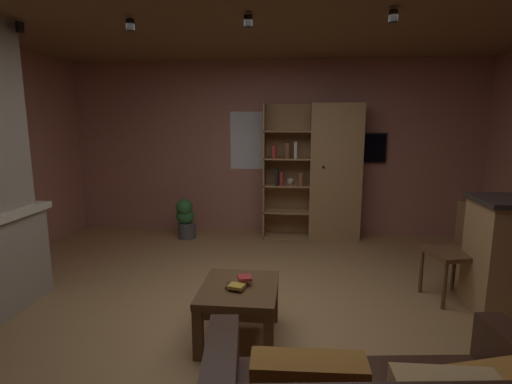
{
  "coord_description": "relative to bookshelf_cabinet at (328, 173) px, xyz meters",
  "views": [
    {
      "loc": [
        0.36,
        -3.1,
        1.69
      ],
      "look_at": [
        0.0,
        0.4,
        1.05
      ],
      "focal_mm": 27.51,
      "sensor_mm": 36.0,
      "label": 1
    }
  ],
  "objects": [
    {
      "name": "floor",
      "position": [
        -0.82,
        -2.55,
        -0.97
      ],
      "size": [
        6.1,
        5.59,
        0.02
      ],
      "primitive_type": "cube",
      "color": "#A37A4C",
      "rests_on": "ground"
    },
    {
      "name": "wall_back",
      "position": [
        -0.82,
        0.27,
        0.32
      ],
      "size": [
        6.22,
        0.06,
        2.56
      ],
      "primitive_type": "cube",
      "color": "#AD7060",
      "rests_on": "ground"
    },
    {
      "name": "ceiling",
      "position": [
        -0.82,
        -2.55,
        1.61
      ],
      "size": [
        6.1,
        5.59,
        0.02
      ],
      "primitive_type": "cube",
      "color": "brown"
    },
    {
      "name": "window_pane_back",
      "position": [
        -1.15,
        0.24,
        0.44
      ],
      "size": [
        0.6,
        0.01,
        0.86
      ],
      "primitive_type": "cube",
      "color": "white"
    },
    {
      "name": "bookshelf_cabinet",
      "position": [
        0.0,
        0.0,
        0.0
      ],
      "size": [
        1.38,
        0.41,
        1.93
      ],
      "color": "#A87F51",
      "rests_on": "ground"
    },
    {
      "name": "coffee_table",
      "position": [
        -0.88,
        -2.84,
        -0.61
      ],
      "size": [
        0.58,
        0.68,
        0.43
      ],
      "color": "brown",
      "rests_on": "ground"
    },
    {
      "name": "table_book_0",
      "position": [
        -0.9,
        -2.86,
        -0.52
      ],
      "size": [
        0.14,
        0.1,
        0.02
      ],
      "primitive_type": "cube",
      "rotation": [
        0.0,
        0.0,
        0.03
      ],
      "color": "black",
      "rests_on": "coffee_table"
    },
    {
      "name": "table_book_1",
      "position": [
        -0.88,
        -2.91,
        -0.49
      ],
      "size": [
        0.14,
        0.12,
        0.03
      ],
      "primitive_type": "cube",
      "rotation": [
        0.0,
        0.0,
        -0.27
      ],
      "color": "gold",
      "rests_on": "coffee_table"
    },
    {
      "name": "table_book_2",
      "position": [
        -0.84,
        -2.8,
        -0.47
      ],
      "size": [
        0.13,
        0.13,
        0.02
      ],
      "primitive_type": "cube",
      "rotation": [
        0.0,
        0.0,
        0.29
      ],
      "color": "#B22D2D",
      "rests_on": "coffee_table"
    },
    {
      "name": "dining_chair",
      "position": [
        1.1,
        -1.92,
        -0.43
      ],
      "size": [
        0.52,
        0.52,
        0.92
      ],
      "color": "brown",
      "rests_on": "ground"
    },
    {
      "name": "potted_floor_plant",
      "position": [
        -2.05,
        -0.24,
        -0.66
      ],
      "size": [
        0.29,
        0.3,
        0.59
      ],
      "color": "#4C4C51",
      "rests_on": "ground"
    },
    {
      "name": "wall_mounted_tv",
      "position": [
        0.46,
        0.21,
        0.34
      ],
      "size": [
        0.76,
        0.06,
        0.43
      ],
      "color": "black"
    },
    {
      "name": "track_light_spot_0",
      "position": [
        -2.89,
        -2.25,
        1.53
      ],
      "size": [
        0.07,
        0.07,
        0.09
      ],
      "primitive_type": "cylinder",
      "color": "black"
    },
    {
      "name": "track_light_spot_1",
      "position": [
        -1.88,
        -2.25,
        1.53
      ],
      "size": [
        0.07,
        0.07,
        0.09
      ],
      "primitive_type": "cylinder",
      "color": "black"
    },
    {
      "name": "track_light_spot_2",
      "position": [
        -0.87,
        -2.28,
        1.53
      ],
      "size": [
        0.07,
        0.07,
        0.09
      ],
      "primitive_type": "cylinder",
      "color": "black"
    },
    {
      "name": "track_light_spot_3",
      "position": [
        0.28,
        -2.31,
        1.53
      ],
      "size": [
        0.07,
        0.07,
        0.09
      ],
      "primitive_type": "cylinder",
      "color": "black"
    }
  ]
}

